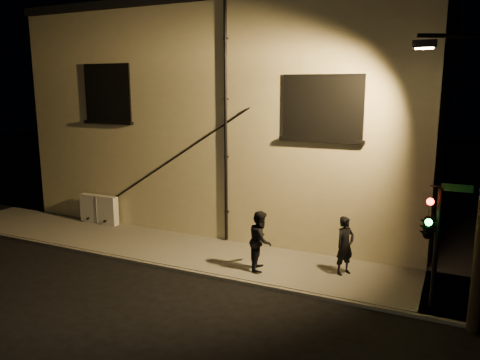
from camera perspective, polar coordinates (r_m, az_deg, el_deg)
The scene contains 7 objects.
ground at distance 14.01m, azimuth -0.51°, elevation -12.28°, with size 90.00×90.00×0.00m, color black.
sidewalk at distance 17.44m, azimuth 9.53°, elevation -7.43°, with size 21.00×16.00×0.12m.
building at distance 22.32m, azimuth 2.65°, elevation 8.14°, with size 16.20×12.23×8.80m.
utility_cabinet at distance 20.01m, azimuth -16.81°, elevation -3.43°, with size 1.77×0.30×1.16m, color silver.
pedestrian_a at distance 14.29m, azimuth 12.67°, elevation -7.80°, with size 0.64×0.42×1.76m, color black.
pedestrian_b at distance 14.30m, azimuth 2.53°, elevation -7.36°, with size 0.89×0.69×1.83m, color black.
traffic_signal at distance 12.39m, azimuth 22.03°, elevation -5.15°, with size 1.31×1.89×3.20m.
Camera 1 is at (5.62, -11.57, 5.57)m, focal length 35.00 mm.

